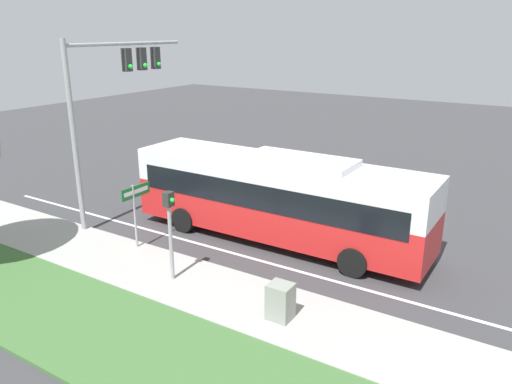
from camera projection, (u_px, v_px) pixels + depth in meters
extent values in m
plane|color=#38383A|center=(352.00, 237.00, 18.93)|extent=(80.00, 80.00, 0.00)
cube|color=#9E9E99|center=(269.00, 310.00, 13.92)|extent=(2.80, 80.00, 0.12)
cube|color=#3D6633|center=(198.00, 374.00, 11.34)|extent=(3.60, 80.00, 0.10)
cube|color=silver|center=(310.00, 274.00, 16.03)|extent=(0.14, 30.00, 0.01)
cube|color=red|center=(277.00, 212.00, 18.34)|extent=(2.59, 11.20, 1.47)
cube|color=silver|center=(278.00, 177.00, 17.92)|extent=(2.59, 11.20, 1.20)
cube|color=black|center=(278.00, 188.00, 18.05)|extent=(2.63, 10.31, 0.91)
cube|color=silver|center=(299.00, 161.00, 17.28)|extent=(1.81, 3.92, 0.24)
cylinder|color=black|center=(183.00, 220.00, 19.29)|extent=(0.28, 0.98, 0.98)
cylinder|color=black|center=(221.00, 202.00, 21.29)|extent=(0.28, 0.98, 0.98)
cylinder|color=black|center=(353.00, 262.00, 15.78)|extent=(0.28, 0.98, 0.98)
cylinder|color=black|center=(379.00, 236.00, 17.78)|extent=(0.28, 0.98, 0.98)
cylinder|color=#939399|center=(74.00, 141.00, 18.30)|extent=(0.20, 0.20, 7.21)
cylinder|color=#939399|center=(127.00, 44.00, 19.67)|extent=(5.98, 0.14, 0.14)
cube|color=#2D2D2D|center=(127.00, 60.00, 19.80)|extent=(0.32, 0.28, 0.90)
sphere|color=#1ED838|center=(131.00, 66.00, 19.78)|extent=(0.18, 0.18, 0.18)
cube|color=#2D2D2D|center=(142.00, 59.00, 20.46)|extent=(0.32, 0.28, 0.90)
sphere|color=#1ED838|center=(145.00, 65.00, 20.45)|extent=(0.18, 0.18, 0.18)
cube|color=#2D2D2D|center=(155.00, 58.00, 21.12)|extent=(0.32, 0.28, 0.90)
sphere|color=#1ED838|center=(159.00, 64.00, 21.11)|extent=(0.18, 0.18, 0.18)
cylinder|color=#939399|center=(171.00, 238.00, 15.10)|extent=(0.12, 0.12, 2.95)
cube|color=#2D2D2D|center=(168.00, 199.00, 14.71)|extent=(0.28, 0.24, 0.44)
sphere|color=#1ED838|center=(172.00, 200.00, 14.64)|extent=(0.14, 0.14, 0.14)
cylinder|color=#939399|center=(135.00, 218.00, 17.48)|extent=(0.08, 0.08, 2.41)
cube|color=#196B33|center=(136.00, 191.00, 17.29)|extent=(1.32, 0.03, 0.41)
cube|color=white|center=(136.00, 191.00, 17.28)|extent=(1.12, 0.01, 0.14)
cube|color=gray|center=(280.00, 301.00, 13.24)|extent=(0.58, 0.64, 1.01)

